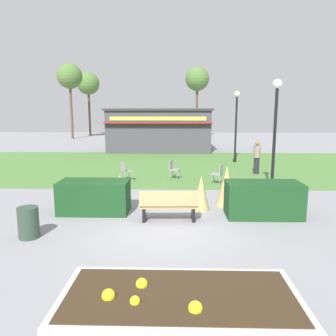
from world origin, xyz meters
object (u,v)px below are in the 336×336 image
(food_kiosk, at_px, (159,130))
(trash_bin, at_px, (28,223))
(cafe_chair_east, at_px, (125,170))
(lamppost_far, at_px, (236,118))
(park_bench, at_px, (169,206))
(cafe_chair_west, at_px, (173,168))
(tree_right_bg, at_px, (197,79))
(cafe_chair_center, at_px, (219,172))
(tree_center_bg, at_px, (88,84))
(tree_left_bg, at_px, (70,77))
(parked_car_west_slot, at_px, (151,135))
(lamppost_mid, at_px, (275,123))
(person_strolling, at_px, (257,157))

(food_kiosk, bearing_deg, trash_bin, -97.37)
(cafe_chair_east, bearing_deg, lamppost_far, 43.72)
(food_kiosk, bearing_deg, cafe_chair_east, -94.90)
(park_bench, distance_m, cafe_chair_west, 6.08)
(lamppost_far, height_order, tree_right_bg, tree_right_bg)
(food_kiosk, distance_m, cafe_chair_west, 11.10)
(cafe_chair_west, bearing_deg, cafe_chair_center, -28.25)
(cafe_chair_center, relative_size, tree_right_bg, 0.11)
(tree_center_bg, bearing_deg, tree_left_bg, -100.71)
(tree_center_bg, bearing_deg, parked_car_west_slot, -41.98)
(cafe_chair_east, height_order, cafe_chair_center, same)
(trash_bin, relative_size, cafe_chair_west, 0.91)
(cafe_chair_center, distance_m, tree_right_bg, 26.18)
(tree_right_bg, bearing_deg, cafe_chair_east, -100.88)
(lamppost_mid, xyz_separation_m, cafe_chair_center, (-1.95, 1.41, -2.23))
(lamppost_mid, height_order, tree_left_bg, tree_left_bg)
(lamppost_far, xyz_separation_m, tree_center_bg, (-14.90, 21.53, 3.76))
(lamppost_mid, bearing_deg, cafe_chair_east, 162.40)
(cafe_chair_east, xyz_separation_m, parked_car_west_slot, (-0.36, 19.74, 0.12))
(lamppost_mid, xyz_separation_m, tree_right_bg, (-1.42, 26.81, 4.06))
(tree_right_bg, bearing_deg, lamppost_far, -86.06)
(lamppost_mid, height_order, person_strolling, lamppost_mid)
(parked_car_west_slot, bearing_deg, tree_left_bg, 161.88)
(person_strolling, bearing_deg, cafe_chair_west, 52.35)
(trash_bin, bearing_deg, park_bench, 20.90)
(parked_car_west_slot, bearing_deg, person_strolling, -68.96)
(food_kiosk, xyz_separation_m, tree_left_bg, (-10.67, 11.28, 5.25))
(trash_bin, xyz_separation_m, cafe_chair_west, (3.62, 7.44, 0.12))
(lamppost_far, bearing_deg, parked_car_west_slot, 114.85)
(park_bench, bearing_deg, cafe_chair_east, 111.27)
(food_kiosk, distance_m, tree_left_bg, 16.39)
(cafe_chair_west, distance_m, cafe_chair_center, 2.30)
(food_kiosk, bearing_deg, lamppost_far, -48.11)
(lamppost_far, distance_m, tree_right_bg, 19.50)
(tree_left_bg, bearing_deg, park_bench, -67.32)
(person_strolling, distance_m, tree_center_bg, 30.25)
(park_bench, height_order, tree_center_bg, tree_center_bg)
(tree_left_bg, bearing_deg, trash_bin, -74.41)
(trash_bin, xyz_separation_m, person_strolling, (7.90, 8.80, 0.46))
(cafe_chair_west, bearing_deg, food_kiosk, 96.43)
(person_strolling, distance_m, tree_right_bg, 23.78)
(food_kiosk, xyz_separation_m, cafe_chair_east, (-0.99, -11.50, -1.17))
(cafe_chair_west, relative_size, cafe_chair_east, 1.00)
(cafe_chair_east, bearing_deg, cafe_chair_west, 13.46)
(trash_bin, bearing_deg, person_strolling, 48.09)
(tree_center_bg, bearing_deg, lamppost_mid, -62.88)
(cafe_chair_west, height_order, tree_left_bg, tree_left_bg)
(tree_right_bg, bearing_deg, parked_car_west_slot, -135.14)
(person_strolling, bearing_deg, food_kiosk, -25.40)
(park_bench, bearing_deg, tree_center_bg, 108.46)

